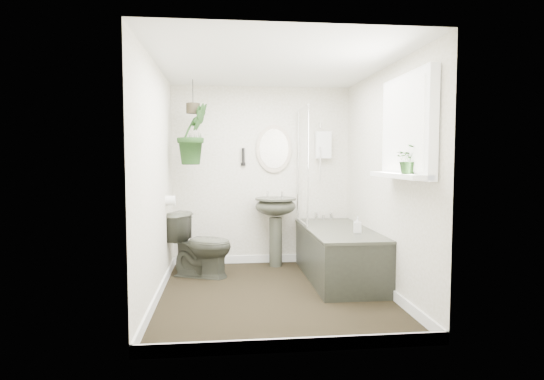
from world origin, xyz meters
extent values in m
cube|color=black|center=(0.00, 0.00, -0.01)|extent=(2.30, 2.80, 0.02)
cube|color=white|center=(0.00, 0.00, 2.31)|extent=(2.30, 2.80, 0.02)
cube|color=white|center=(0.00, 1.41, 1.15)|extent=(2.30, 0.02, 2.30)
cube|color=white|center=(0.00, -1.41, 1.15)|extent=(2.30, 0.02, 2.30)
cube|color=white|center=(-1.16, 0.00, 1.15)|extent=(0.02, 2.80, 2.30)
cube|color=white|center=(1.16, 0.00, 1.15)|extent=(0.02, 2.80, 2.30)
cube|color=white|center=(0.00, 0.00, 0.05)|extent=(2.30, 2.80, 0.10)
cube|color=white|center=(0.80, 1.34, 1.55)|extent=(0.20, 0.10, 0.35)
ellipsoid|color=beige|center=(0.16, 1.37, 1.50)|extent=(0.46, 0.03, 0.62)
cylinder|color=black|center=(-0.24, 1.36, 1.40)|extent=(0.04, 0.04, 0.22)
cylinder|color=white|center=(-1.10, 0.70, 0.90)|extent=(0.11, 0.11, 0.11)
cube|color=white|center=(1.09, -0.70, 1.65)|extent=(0.08, 1.00, 0.90)
cube|color=white|center=(1.02, -0.70, 1.23)|extent=(0.18, 1.00, 0.04)
cube|color=white|center=(1.04, -0.70, 1.65)|extent=(0.01, 0.86, 0.76)
imported|color=#36392E|center=(-0.76, 0.78, 0.37)|extent=(0.83, 0.66, 0.74)
imported|color=black|center=(1.02, -0.91, 1.37)|extent=(0.25, 0.23, 0.24)
imported|color=black|center=(-0.85, 0.95, 1.66)|extent=(0.51, 0.50, 0.72)
imported|color=#332826|center=(0.93, 0.20, 0.67)|extent=(0.09, 0.09, 0.17)
cylinder|color=#2E281A|center=(-0.85, 0.95, 1.96)|extent=(0.16, 0.16, 0.12)
camera|label=1|loc=(-0.50, -4.51, 1.38)|focal=30.00mm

